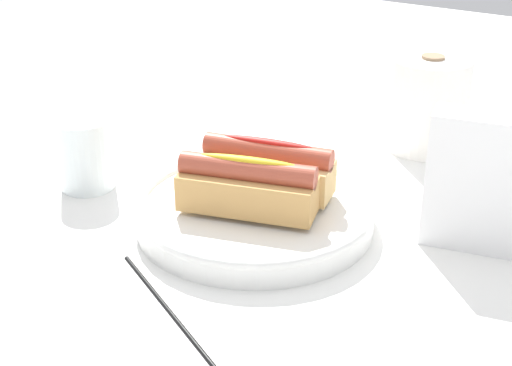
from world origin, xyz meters
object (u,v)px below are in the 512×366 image
(serving_bowl, at_px, (256,211))
(hotdog_back, at_px, (264,167))
(water_glass, at_px, (86,157))
(napkin_box, at_px, (480,182))
(chopstick_near, at_px, (169,309))
(hotdog_front, at_px, (247,187))
(paper_towel_roll, at_px, (428,104))

(serving_bowl, xyz_separation_m, hotdog_back, (-0.01, 0.03, 0.04))
(water_glass, distance_m, napkin_box, 0.47)
(chopstick_near, bearing_deg, hotdog_front, 122.66)
(water_glass, bearing_deg, chopstick_near, -31.79)
(napkin_box, bearing_deg, water_glass, -176.87)
(serving_bowl, relative_size, hotdog_back, 1.74)
(hotdog_front, height_order, napkin_box, napkin_box)
(serving_bowl, bearing_deg, hotdog_back, 102.44)
(serving_bowl, bearing_deg, chopstick_near, -83.85)
(hotdog_front, xyz_separation_m, hotdog_back, (-0.01, 0.05, 0.00))
(water_glass, height_order, paper_towel_roll, paper_towel_roll)
(hotdog_front, distance_m, napkin_box, 0.25)
(hotdog_back, distance_m, chopstick_near, 0.22)
(chopstick_near, bearing_deg, paper_towel_roll, 110.76)
(serving_bowl, height_order, water_glass, water_glass)
(serving_bowl, height_order, chopstick_near, serving_bowl)
(serving_bowl, height_order, napkin_box, napkin_box)
(serving_bowl, distance_m, water_glass, 0.24)
(water_glass, relative_size, paper_towel_roll, 0.67)
(chopstick_near, bearing_deg, water_glass, 175.81)
(napkin_box, xyz_separation_m, chopstick_near, (-0.20, -0.28, -0.07))
(hotdog_back, bearing_deg, chopstick_near, -83.04)
(napkin_box, bearing_deg, hotdog_back, -175.95)
(napkin_box, distance_m, chopstick_near, 0.35)
(hotdog_front, distance_m, chopstick_near, 0.17)
(hotdog_front, bearing_deg, paper_towel_roll, 77.86)
(water_glass, relative_size, napkin_box, 0.60)
(paper_towel_roll, height_order, chopstick_near, paper_towel_roll)
(paper_towel_roll, xyz_separation_m, chopstick_near, (-0.06, -0.51, -0.06))
(paper_towel_roll, distance_m, chopstick_near, 0.51)
(paper_towel_roll, bearing_deg, hotdog_back, -106.43)
(serving_bowl, distance_m, napkin_box, 0.25)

